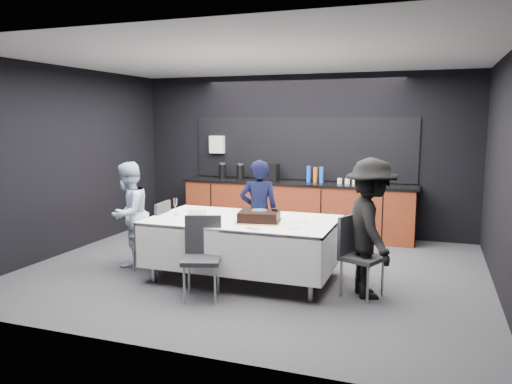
# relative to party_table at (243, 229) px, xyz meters

# --- Properties ---
(ground) EXTENTS (6.00, 6.00, 0.00)m
(ground) POSITION_rel_party_table_xyz_m (0.00, 0.40, -0.64)
(ground) COLOR #404045
(ground) RESTS_ON ground
(room_shell) EXTENTS (6.04, 5.04, 2.82)m
(room_shell) POSITION_rel_party_table_xyz_m (0.00, 0.40, 1.22)
(room_shell) COLOR white
(room_shell) RESTS_ON ground
(kitchenette) EXTENTS (4.10, 0.64, 2.05)m
(kitchenette) POSITION_rel_party_table_xyz_m (-0.02, 2.62, -0.10)
(kitchenette) COLOR maroon
(kitchenette) RESTS_ON ground
(party_table) EXTENTS (2.32, 1.32, 0.78)m
(party_table) POSITION_rel_party_table_xyz_m (0.00, 0.00, 0.00)
(party_table) COLOR #99999E
(party_table) RESTS_ON ground
(cake_assembly) EXTENTS (0.58, 0.50, 0.16)m
(cake_assembly) POSITION_rel_party_table_xyz_m (0.26, -0.10, 0.20)
(cake_assembly) COLOR gold
(cake_assembly) RESTS_ON party_table
(plate_stack) EXTENTS (0.24, 0.24, 0.10)m
(plate_stack) POSITION_rel_party_table_xyz_m (-0.61, -0.05, 0.19)
(plate_stack) COLOR white
(plate_stack) RESTS_ON party_table
(loose_plate_near) EXTENTS (0.19, 0.19, 0.01)m
(loose_plate_near) POSITION_rel_party_table_xyz_m (-0.38, -0.36, 0.14)
(loose_plate_near) COLOR white
(loose_plate_near) RESTS_ON party_table
(loose_plate_right_a) EXTENTS (0.21, 0.21, 0.01)m
(loose_plate_right_a) POSITION_rel_party_table_xyz_m (0.71, 0.06, 0.14)
(loose_plate_right_a) COLOR white
(loose_plate_right_a) RESTS_ON party_table
(loose_plate_right_b) EXTENTS (0.20, 0.20, 0.01)m
(loose_plate_right_b) POSITION_rel_party_table_xyz_m (0.74, -0.33, 0.14)
(loose_plate_right_b) COLOR white
(loose_plate_right_b) RESTS_ON party_table
(loose_plate_far) EXTENTS (0.20, 0.20, 0.01)m
(loose_plate_far) POSITION_rel_party_table_xyz_m (0.10, 0.44, 0.14)
(loose_plate_far) COLOR white
(loose_plate_far) RESTS_ON party_table
(fork_pile) EXTENTS (0.17, 0.14, 0.02)m
(fork_pile) POSITION_rel_party_table_xyz_m (0.33, -0.51, 0.15)
(fork_pile) COLOR white
(fork_pile) RESTS_ON party_table
(champagne_flute) EXTENTS (0.06, 0.06, 0.22)m
(champagne_flute) POSITION_rel_party_table_xyz_m (-0.92, -0.06, 0.30)
(champagne_flute) COLOR white
(champagne_flute) RESTS_ON party_table
(chair_left) EXTENTS (0.46, 0.46, 0.92)m
(chair_left) POSITION_rel_party_table_xyz_m (-1.25, -0.01, -0.11)
(chair_left) COLOR #28282C
(chair_left) RESTS_ON ground
(chair_right) EXTENTS (0.55, 0.55, 0.92)m
(chair_right) POSITION_rel_party_table_xyz_m (1.44, -0.10, -0.11)
(chair_right) COLOR #28282C
(chair_right) RESTS_ON ground
(chair_near) EXTENTS (0.53, 0.53, 0.92)m
(chair_near) POSITION_rel_party_table_xyz_m (-0.21, -0.75, -0.11)
(chair_near) COLOR #28282C
(chair_near) RESTS_ON ground
(person_center) EXTENTS (0.62, 0.51, 1.47)m
(person_center) POSITION_rel_party_table_xyz_m (-0.04, 0.72, 0.09)
(person_center) COLOR black
(person_center) RESTS_ON ground
(person_left) EXTENTS (0.57, 0.72, 1.44)m
(person_left) POSITION_rel_party_table_xyz_m (-1.72, 0.06, 0.08)
(person_left) COLOR silver
(person_left) RESTS_ON ground
(person_right) EXTENTS (0.95, 1.18, 1.59)m
(person_right) POSITION_rel_party_table_xyz_m (1.59, -0.09, 0.15)
(person_right) COLOR black
(person_right) RESTS_ON ground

